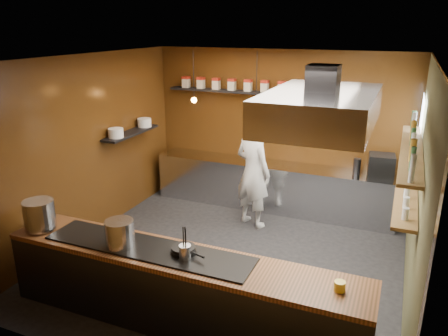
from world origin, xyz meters
The scene contains 26 objects.
floor centered at (0.00, 0.00, 0.00)m, with size 5.00×5.00×0.00m, color black.
back_wall centered at (0.00, 2.50, 1.50)m, with size 5.00×5.00×0.00m, color #3B1E0A.
left_wall centered at (-2.50, 0.00, 1.50)m, with size 5.00×5.00×0.00m, color #3B1E0A.
right_wall centered at (2.50, 0.00, 1.50)m, with size 5.00×5.00×0.00m, color #484929.
ceiling centered at (0.00, 0.00, 3.00)m, with size 5.00×5.00×0.00m, color silver.
window_pane centered at (2.45, 1.70, 1.90)m, with size 1.00×1.00×0.00m, color white.
prep_counter centered at (0.00, 2.17, 0.45)m, with size 4.60×0.65×0.90m, color silver.
pass_counter centered at (0.00, -1.60, 0.47)m, with size 4.40×0.72×0.94m.
tin_shelf centered at (-0.90, 2.36, 2.20)m, with size 2.60×0.26×0.04m, color black.
plate_shelf centered at (-2.34, 1.00, 1.55)m, with size 0.30×1.40×0.04m, color black.
bottle_shelf_upper centered at (2.34, 0.30, 1.92)m, with size 0.26×2.80×0.04m, color olive.
bottle_shelf_lower centered at (2.34, 0.30, 1.45)m, with size 0.26×2.80×0.04m, color olive.
extractor_hood centered at (1.30, -0.40, 2.51)m, with size 1.20×2.00×0.72m.
pendant_left centered at (-1.40, 1.70, 2.15)m, with size 0.10×0.10×0.95m.
pendant_right centered at (-0.20, 1.70, 2.15)m, with size 0.10×0.10×0.95m.
storage_tins centered at (-0.75, 2.36, 2.33)m, with size 2.43×0.13×0.22m.
plate_stacks centered at (-2.34, 1.00, 1.65)m, with size 0.26×1.16×0.16m.
bottles centered at (2.34, 0.30, 2.06)m, with size 0.06×2.66×0.24m.
wine_glasses centered at (2.34, 0.30, 1.53)m, with size 0.07×2.37×0.13m.
stockpot_large centered at (-1.93, -1.69, 1.13)m, with size 0.39×0.39×0.38m, color #B6B9BE.
stockpot_small centered at (-0.71, -1.69, 1.10)m, with size 0.34×0.34×0.32m, color silver.
utensil_crock centered at (0.14, -1.68, 1.03)m, with size 0.13×0.13×0.17m, color silver.
frying_pan centered at (0.06, -1.55, 0.98)m, with size 0.46×0.30×0.08m.
butter_jar centered at (1.82, -1.59, 0.97)m, with size 0.11×0.11×0.10m, color yellow.
espresso_machine centered at (1.94, 2.12, 1.11)m, with size 0.42×0.40×0.42m, color black.
chef centered at (-0.11, 1.34, 0.98)m, with size 0.71×0.47×1.95m, color silver.
Camera 1 is at (2.20, -5.47, 3.44)m, focal length 35.00 mm.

